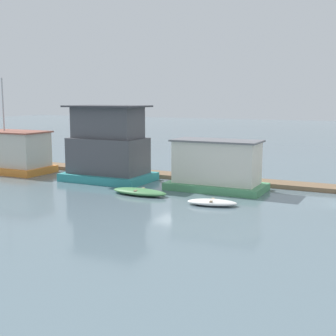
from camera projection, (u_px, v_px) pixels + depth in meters
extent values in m
plane|color=slate|center=(174.00, 186.00, 33.00)|extent=(200.00, 200.00, 0.00)
cube|color=brown|center=(191.00, 177.00, 35.67)|extent=(42.40, 1.90, 0.30)
cube|color=orange|center=(16.00, 169.00, 38.87)|extent=(5.97, 3.68, 0.56)
cube|color=beige|center=(15.00, 149.00, 38.62)|extent=(5.29, 3.00, 2.76)
cube|color=brown|center=(14.00, 132.00, 38.40)|extent=(5.59, 3.30, 0.12)
cylinder|color=#B2B2B7|center=(3.00, 104.00, 38.53)|extent=(0.12, 0.12, 4.32)
cube|color=teal|center=(109.00, 177.00, 35.01)|extent=(6.44, 4.09, 0.58)
cube|color=#4C4C51|center=(108.00, 155.00, 34.77)|extent=(5.51, 3.17, 2.63)
cube|color=#4C4C51|center=(108.00, 123.00, 34.40)|extent=(4.91, 2.56, 2.26)
cube|color=#38383D|center=(107.00, 106.00, 34.22)|extent=(5.81, 3.47, 0.12)
cube|color=#4C9360|center=(216.00, 186.00, 31.47)|extent=(6.52, 3.34, 0.48)
cube|color=silver|center=(216.00, 162.00, 31.23)|extent=(5.57, 2.39, 2.79)
cube|color=slate|center=(217.00, 141.00, 31.01)|extent=(5.87, 2.69, 0.12)
ellipsoid|color=#47844C|center=(139.00, 192.00, 29.85)|extent=(3.89, 1.51, 0.41)
cube|color=#997F60|center=(139.00, 190.00, 29.83)|extent=(0.19, 1.18, 0.08)
ellipsoid|color=white|center=(212.00, 202.00, 26.94)|extent=(3.07, 1.74, 0.36)
cube|color=#997F60|center=(212.00, 200.00, 26.93)|extent=(0.36, 0.99, 0.08)
cylinder|color=brown|center=(175.00, 170.00, 34.85)|extent=(0.21, 0.21, 1.64)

